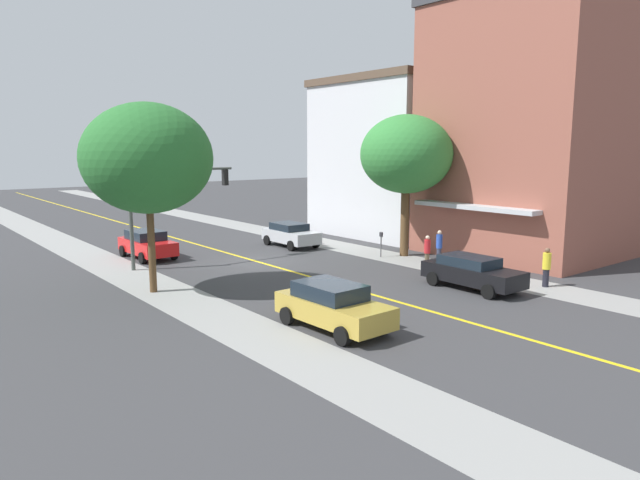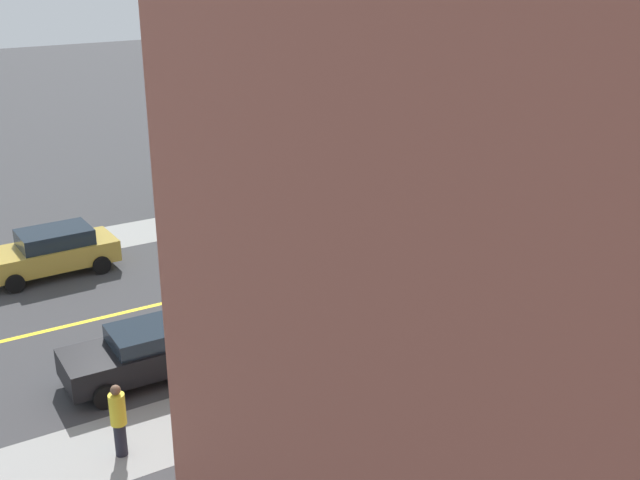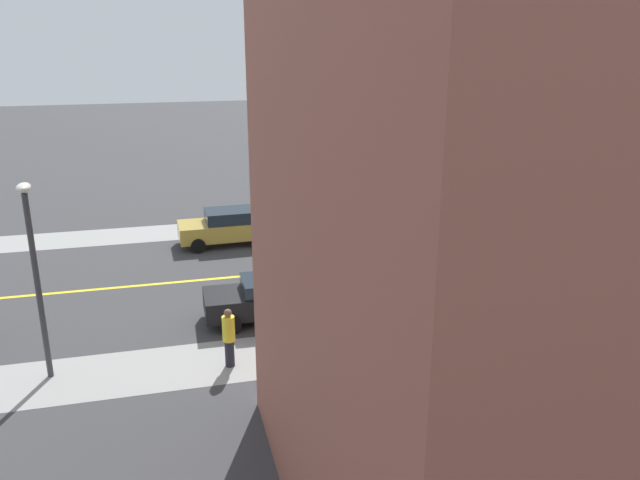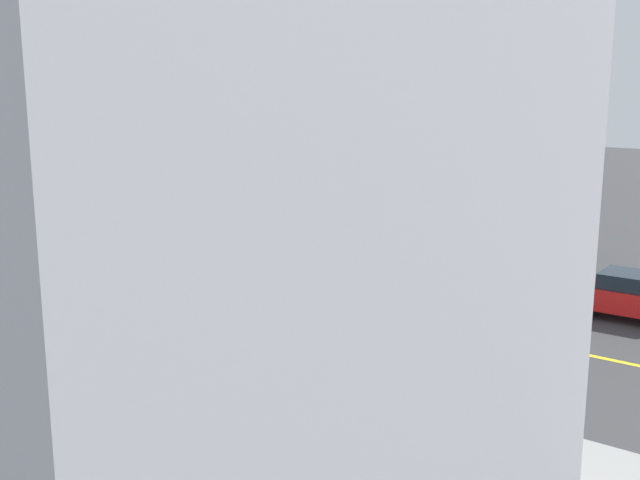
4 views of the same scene
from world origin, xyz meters
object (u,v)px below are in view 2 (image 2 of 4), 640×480
Objects in this scene: street_tree_right_corner at (466,156)px; pedestrian_yellow_shirt at (118,419)px; fire_hydrant at (568,276)px; red_sedan_right_curb at (427,181)px; street_tree_left_near at (240,75)px; silver_sedan_left_curb at (539,250)px; pedestrian_red_shirt at (327,335)px; traffic_light_mast at (380,123)px; gold_sedan_right_curb at (51,251)px; pedestrian_blue_shirt at (373,352)px; black_sedan_left_curb at (152,350)px; parking_meter at (438,306)px; small_dog at (334,378)px.

pedestrian_yellow_shirt is (0.56, 9.28, -4.91)m from street_tree_right_corner.
fire_hydrant is 10.54m from red_sedan_right_curb.
street_tree_left_near is at bearing 16.90° from pedestrian_yellow_shirt.
silver_sedan_left_curb is at bearing 76.34° from red_sedan_right_curb.
pedestrian_red_shirt is at bearing 40.31° from red_sedan_right_curb.
street_tree_right_corner reaches higher than traffic_light_mast.
gold_sedan_right_curb is 13.07m from pedestrian_blue_shirt.
fire_hydrant is 14.01m from black_sedan_left_curb.
silver_sedan_left_curb is at bearing -153.32° from street_tree_left_near.
pedestrian_red_shirt is at bearing 86.41° from parking_meter.
gold_sedan_right_curb is 2.49× the size of pedestrian_blue_shirt.
street_tree_left_near is 14.74m from pedestrian_red_shirt.
silver_sedan_left_curb is (3.33, -6.74, -5.07)m from street_tree_right_corner.
parking_meter is 2.09× the size of small_dog.
street_tree_left_near reaches higher than red_sedan_right_curb.
small_dog is at bearing -144.98° from pedestrian_blue_shirt.
pedestrian_red_shirt reaches higher than small_dog.
parking_meter is 0.81× the size of pedestrian_yellow_shirt.
street_tree_left_near is 5.62× the size of parking_meter.
traffic_light_mast is 9.12m from silver_sedan_left_curb.
silver_sedan_left_curb is (-8.71, -14.68, -0.04)m from gold_sedan_right_curb.
pedestrian_yellow_shirt is 6.23m from pedestrian_red_shirt.
small_dog is at bearing 42.25° from red_sedan_right_curb.
silver_sedan_left_curb is at bearing -27.83° from pedestrian_yellow_shirt.
street_tree_left_near is at bearing -21.41° from red_sedan_right_curb.
street_tree_right_corner reaches higher than black_sedan_left_curb.
traffic_light_mast is 8.60× the size of small_dog.
pedestrian_blue_shirt reaches higher than gold_sedan_right_curb.
pedestrian_red_shirt reaches higher than black_sedan_left_curb.
street_tree_right_corner is 1.89× the size of red_sedan_right_curb.
traffic_light_mast is (-3.00, -4.97, -2.00)m from street_tree_left_near.
silver_sedan_left_curb is 2.32× the size of pedestrian_yellow_shirt.
pedestrian_blue_shirt is (-1.52, -0.47, 0.05)m from pedestrian_red_shirt.
red_sedan_right_curb is 18.21m from black_sedan_left_curb.
street_tree_right_corner is 5.12m from parking_meter.
red_sedan_right_curb is 2.50× the size of pedestrian_red_shirt.
pedestrian_blue_shirt reaches higher than silver_sedan_left_curb.
street_tree_left_near is 13.88m from silver_sedan_left_curb.
pedestrian_yellow_shirt is (-2.95, 1.86, 0.17)m from black_sedan_left_curb.
parking_meter is at bearing 126.81° from gold_sedan_right_curb.
pedestrian_red_shirt is (-1.73, 9.88, 0.13)m from silver_sedan_left_curb.
pedestrian_yellow_shirt is at bearing -134.01° from pedestrian_red_shirt.
traffic_light_mast reaches higher than fire_hydrant.
parking_meter is 8.24m from black_sedan_left_curb.
traffic_light_mast is at bearing 103.13° from pedestrian_blue_shirt.
traffic_light_mast is 1.43× the size of silver_sedan_left_curb.
black_sedan_left_curb is (-8.38, 13.32, -3.02)m from traffic_light_mast.
fire_hydrant is 0.48× the size of pedestrian_yellow_shirt.
parking_meter is 0.34× the size of red_sedan_right_curb.
traffic_light_mast reaches higher than red_sedan_right_curb.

